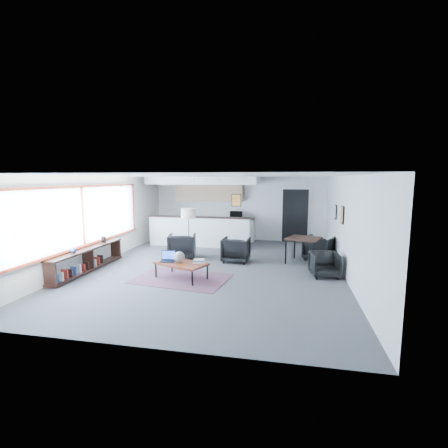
% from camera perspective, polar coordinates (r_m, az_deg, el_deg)
% --- Properties ---
extents(room, '(7.02, 9.02, 2.62)m').
position_cam_1_polar(room, '(9.05, -1.83, 0.25)').
color(room, '#4B4B4E').
rests_on(room, ground).
extents(window, '(0.10, 5.95, 1.66)m').
position_cam_1_polar(window, '(9.64, -23.62, 0.99)').
color(window, '#8CBFFF').
rests_on(window, room).
extents(console, '(0.35, 3.00, 0.80)m').
position_cam_1_polar(console, '(9.62, -22.95, -5.83)').
color(console, black).
rests_on(console, floor).
extents(kitchenette, '(4.20, 1.96, 2.60)m').
position_cam_1_polar(kitchenette, '(12.91, -3.25, 2.91)').
color(kitchenette, white).
rests_on(kitchenette, floor).
extents(doorway, '(1.10, 0.12, 2.15)m').
position_cam_1_polar(doorway, '(13.24, 12.39, 1.54)').
color(doorway, black).
rests_on(doorway, room).
extents(track_light, '(1.60, 0.07, 0.15)m').
position_cam_1_polar(track_light, '(11.25, -2.23, 8.03)').
color(track_light, silver).
rests_on(track_light, room).
extents(wall_art_lower, '(0.03, 0.38, 0.48)m').
position_cam_1_polar(wall_art_lower, '(9.29, 20.08, 1.52)').
color(wall_art_lower, black).
rests_on(wall_art_lower, room).
extents(wall_art_upper, '(0.03, 0.34, 0.44)m').
position_cam_1_polar(wall_art_upper, '(10.58, 19.03, 2.03)').
color(wall_art_upper, black).
rests_on(wall_art_upper, room).
extents(kilim_rug, '(2.50, 1.87, 0.01)m').
position_cam_1_polar(kilim_rug, '(8.40, -7.48, -9.48)').
color(kilim_rug, '#573344').
rests_on(kilim_rug, floor).
extents(coffee_table, '(1.46, 1.13, 0.42)m').
position_cam_1_polar(coffee_table, '(8.29, -7.53, -6.95)').
color(coffee_table, maroon).
rests_on(coffee_table, floor).
extents(laptop, '(0.40, 0.34, 0.26)m').
position_cam_1_polar(laptop, '(8.48, -9.82, -5.92)').
color(laptop, black).
rests_on(laptop, coffee_table).
extents(ceramic_pot, '(0.28, 0.28, 0.28)m').
position_cam_1_polar(ceramic_pot, '(8.27, -7.87, -5.77)').
color(ceramic_pot, gray).
rests_on(ceramic_pot, coffee_table).
extents(book_stack, '(0.31, 0.26, 0.09)m').
position_cam_1_polar(book_stack, '(8.23, -4.35, -6.49)').
color(book_stack, silver).
rests_on(book_stack, coffee_table).
extents(coaster, '(0.14, 0.14, 0.01)m').
position_cam_1_polar(coaster, '(8.05, -7.50, -7.15)').
color(coaster, '#E5590C').
rests_on(coaster, coffee_table).
extents(armchair_left, '(0.98, 0.94, 0.85)m').
position_cam_1_polar(armchair_left, '(10.43, -7.39, -3.65)').
color(armchair_left, black).
rests_on(armchair_left, floor).
extents(armchair_right, '(0.81, 0.76, 0.81)m').
position_cam_1_polar(armchair_right, '(9.91, 2.11, -4.31)').
color(armchair_right, black).
rests_on(armchair_right, floor).
extents(floor_lamp, '(0.58, 0.58, 1.60)m').
position_cam_1_polar(floor_lamp, '(10.17, -6.26, 1.56)').
color(floor_lamp, black).
rests_on(floor_lamp, floor).
extents(dining_table, '(1.16, 1.16, 0.76)m').
position_cam_1_polar(dining_table, '(9.99, 13.82, -2.75)').
color(dining_table, black).
rests_on(dining_table, floor).
extents(dining_chair_near, '(0.67, 0.64, 0.60)m').
position_cam_1_polar(dining_chair_near, '(8.82, 17.29, -6.95)').
color(dining_chair_near, black).
rests_on(dining_chair_near, floor).
extents(dining_chair_far, '(0.89, 0.87, 0.70)m').
position_cam_1_polar(dining_chair_far, '(10.54, 16.33, -4.19)').
color(dining_chair_far, black).
rests_on(dining_chair_far, floor).
extents(microwave, '(0.52, 0.33, 0.34)m').
position_cam_1_polar(microwave, '(13.13, 2.15, 1.77)').
color(microwave, black).
rests_on(microwave, kitchenette).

